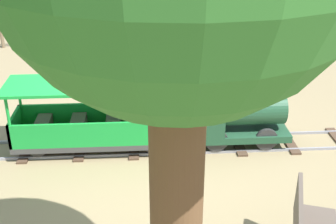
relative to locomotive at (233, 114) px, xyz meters
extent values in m
plane|color=#8C7A56|center=(0.00, -1.14, -0.48)|extent=(60.00, 60.00, 0.00)
cube|color=gray|center=(-0.24, -1.04, -0.46)|extent=(0.03, 6.05, 0.04)
cube|color=gray|center=(0.24, -1.04, -0.46)|extent=(0.03, 6.05, 0.04)
cube|color=#4C3828|center=(0.00, -2.93, -0.47)|extent=(0.72, 0.14, 0.03)
cube|color=#4C3828|center=(0.00, -2.17, -0.47)|extent=(0.72, 0.14, 0.03)
cube|color=#4C3828|center=(0.00, -1.41, -0.47)|extent=(0.72, 0.14, 0.03)
cube|color=#4C3828|center=(0.00, -0.66, -0.47)|extent=(0.72, 0.14, 0.03)
cube|color=#4C3828|center=(0.00, 0.10, -0.47)|extent=(0.72, 0.14, 0.03)
cube|color=#4C3828|center=(0.00, 0.85, -0.47)|extent=(0.72, 0.14, 0.03)
cube|color=#1E472D|center=(0.00, 0.09, -0.27)|extent=(0.60, 1.40, 0.10)
cylinder|color=#1E472D|center=(0.00, 0.29, 0.08)|extent=(0.44, 0.85, 0.44)
cylinder|color=#B7932D|center=(0.00, 0.71, 0.08)|extent=(0.37, 0.02, 0.37)
cylinder|color=#1E472D|center=(0.00, 0.59, 0.43)|extent=(0.12, 0.12, 0.28)
sphere|color=#B7932D|center=(0.00, 0.24, 0.35)|extent=(0.16, 0.16, 0.16)
cube|color=#1E472D|center=(0.00, -0.39, 0.05)|extent=(0.60, 0.45, 0.55)
cube|color=black|center=(0.00, -0.39, 0.35)|extent=(0.68, 0.53, 0.04)
sphere|color=#F2EAB2|center=(0.00, 0.74, 0.34)|extent=(0.10, 0.10, 0.10)
cylinder|color=#2D2D2D|center=(-0.24, 0.44, -0.28)|extent=(0.05, 0.32, 0.32)
cylinder|color=#2D2D2D|center=(0.24, 0.44, -0.28)|extent=(0.05, 0.32, 0.32)
cylinder|color=#2D2D2D|center=(-0.24, -0.26, -0.28)|extent=(0.05, 0.32, 0.32)
cylinder|color=#2D2D2D|center=(0.24, -0.26, -0.28)|extent=(0.05, 0.32, 0.32)
cube|color=#3F3F3F|center=(0.00, -1.94, -0.30)|extent=(0.68, 2.25, 0.08)
cube|color=green|center=(-0.32, -1.94, -0.09)|extent=(0.04, 2.25, 0.35)
cube|color=green|center=(0.32, -1.94, -0.09)|extent=(0.04, 2.25, 0.35)
cube|color=green|center=(0.00, -0.83, -0.09)|extent=(0.68, 0.04, 0.35)
cube|color=green|center=(0.00, -3.04, -0.09)|extent=(0.68, 0.04, 0.35)
cylinder|color=green|center=(-0.31, -0.86, 0.11)|extent=(0.04, 0.04, 0.75)
cylinder|color=green|center=(0.31, -0.86, 0.11)|extent=(0.04, 0.04, 0.75)
cylinder|color=green|center=(-0.31, -3.01, 0.11)|extent=(0.04, 0.04, 0.75)
cylinder|color=green|center=(0.31, -3.01, 0.11)|extent=(0.04, 0.04, 0.75)
cube|color=green|center=(0.00, -1.94, 0.51)|extent=(0.78, 2.35, 0.04)
cube|color=brown|center=(0.00, -2.67, -0.14)|extent=(0.52, 0.20, 0.24)
cube|color=brown|center=(0.00, -2.18, -0.14)|extent=(0.52, 0.20, 0.24)
cube|color=brown|center=(0.00, -1.69, -0.14)|extent=(0.52, 0.20, 0.24)
cube|color=brown|center=(0.00, -1.21, -0.14)|extent=(0.52, 0.20, 0.24)
cylinder|color=#262626|center=(-0.24, -1.15, -0.32)|extent=(0.04, 0.24, 0.24)
cylinder|color=#262626|center=(0.24, -1.15, -0.32)|extent=(0.04, 0.24, 0.24)
cylinder|color=#262626|center=(-0.24, -2.72, -0.32)|extent=(0.04, 0.24, 0.24)
cylinder|color=#262626|center=(0.24, -2.72, -0.32)|extent=(0.04, 0.24, 0.24)
cylinder|color=#282D47|center=(-0.99, -0.34, -0.08)|extent=(0.12, 0.12, 0.80)
cylinder|color=#282D47|center=(-0.81, -0.34, -0.08)|extent=(0.12, 0.12, 0.80)
cylinder|color=#B22828|center=(-0.90, -0.34, 0.59)|extent=(0.30, 0.30, 0.55)
sphere|color=#936B4C|center=(-0.90, -0.34, 0.98)|extent=(0.22, 0.22, 0.22)
cylinder|color=black|center=(-0.90, -0.34, 1.11)|extent=(0.20, 0.20, 0.06)
cylinder|color=brown|center=(-3.47, -0.30, 0.70)|extent=(0.31, 0.31, 2.38)
cylinder|color=#756047|center=(-4.96, -4.56, -0.03)|extent=(0.08, 0.08, 0.90)
cylinder|color=#756047|center=(-4.96, -3.15, -0.03)|extent=(0.08, 0.08, 0.90)
cylinder|color=#756047|center=(-4.96, -1.74, -0.03)|extent=(0.08, 0.08, 0.90)
cylinder|color=#756047|center=(-4.96, -0.33, -0.03)|extent=(0.08, 0.08, 0.90)
cylinder|color=#756047|center=(-4.96, 1.08, -0.03)|extent=(0.08, 0.08, 0.90)
cylinder|color=#756047|center=(-4.96, 2.49, -0.03)|extent=(0.08, 0.08, 0.90)
cube|color=#756047|center=(-4.96, -1.04, 0.19)|extent=(0.04, 7.05, 0.06)
cube|color=#756047|center=(-4.96, -1.04, -0.12)|extent=(0.04, 7.05, 0.06)
camera|label=1|loc=(5.61, -1.28, 2.76)|focal=47.92mm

